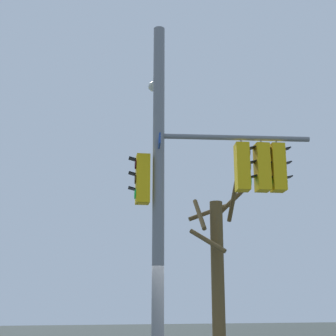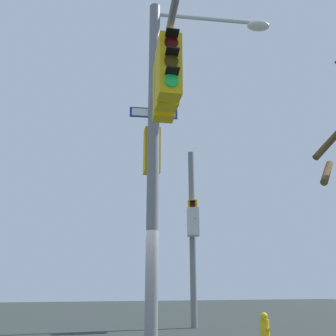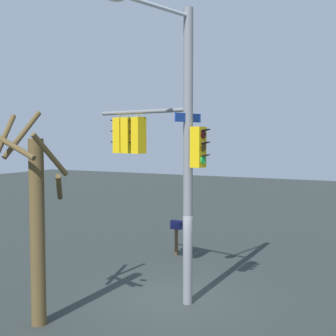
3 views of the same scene
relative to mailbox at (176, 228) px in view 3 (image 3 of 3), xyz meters
The scene contains 4 objects.
ground_plane 5.12m from the mailbox, 63.46° to the right, with size 80.00×80.00×0.00m, color #2A312F.
main_signal_pole_assembly 6.08m from the mailbox, 67.63° to the right, with size 4.10×3.84×8.16m.
mailbox is the anchor object (origin of this frame).
bare_tree_behind_pole 7.87m from the mailbox, 90.11° to the right, with size 1.90×1.89×5.34m.
Camera 3 is at (5.87, -11.81, 4.68)m, focal length 49.92 mm.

